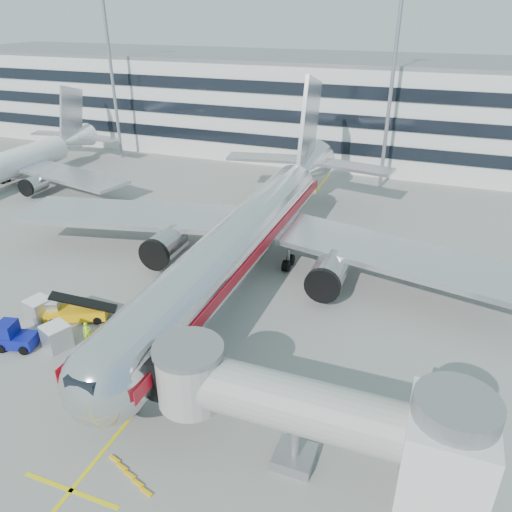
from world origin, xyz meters
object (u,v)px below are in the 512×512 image
(main_jet, at_px, (249,232))
(cargo_container_right, at_px, (39,309))
(cargo_container_left, at_px, (52,308))
(belt_loader, at_px, (77,312))
(baggage_tug, at_px, (14,337))
(ramp_worker, at_px, (87,332))
(cargo_container_front, at_px, (56,336))

(main_jet, distance_m, cargo_container_right, 18.95)
(main_jet, height_order, cargo_container_left, main_jet)
(main_jet, bearing_deg, belt_loader, -129.47)
(belt_loader, xyz_separation_m, baggage_tug, (-1.92, -4.68, 0.23))
(cargo_container_left, distance_m, ramp_worker, 5.10)
(cargo_container_front, bearing_deg, ramp_worker, 40.95)
(baggage_tug, relative_size, ramp_worker, 1.92)
(cargo_container_right, height_order, ramp_worker, cargo_container_right)
(baggage_tug, bearing_deg, cargo_container_left, 92.98)
(baggage_tug, xyz_separation_m, cargo_container_left, (-0.22, 4.26, -0.07))
(cargo_container_front, bearing_deg, baggage_tug, -159.04)
(cargo_container_front, bearing_deg, cargo_container_left, 135.29)
(main_jet, xyz_separation_m, baggage_tug, (-12.08, -17.01, -3.32))
(belt_loader, distance_m, cargo_container_front, 3.70)
(cargo_container_left, bearing_deg, cargo_container_right, -138.74)
(main_jet, bearing_deg, cargo_container_right, -134.21)
(cargo_container_front, bearing_deg, cargo_container_right, 147.00)
(main_jet, relative_size, cargo_container_left, 24.65)
(cargo_container_left, bearing_deg, main_jet, 46.03)
(baggage_tug, xyz_separation_m, cargo_container_front, (2.94, 1.13, 0.01))
(main_jet, xyz_separation_m, belt_loader, (-10.16, -12.34, -3.55))
(ramp_worker, bearing_deg, baggage_tug, 162.78)
(main_jet, distance_m, cargo_container_front, 18.62)
(belt_loader, bearing_deg, ramp_worker, -38.70)
(belt_loader, bearing_deg, main_jet, 50.53)
(main_jet, distance_m, cargo_container_left, 18.04)
(cargo_container_left, height_order, cargo_container_front, cargo_container_front)
(belt_loader, height_order, baggage_tug, belt_loader)
(belt_loader, height_order, cargo_container_front, belt_loader)
(baggage_tug, bearing_deg, belt_loader, 67.63)
(cargo_container_right, bearing_deg, baggage_tug, -75.71)
(belt_loader, relative_size, cargo_container_front, 2.26)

